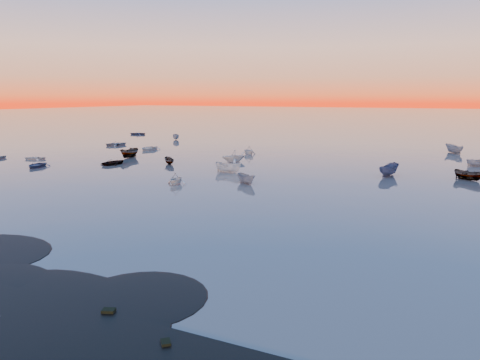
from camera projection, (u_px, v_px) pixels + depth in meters
The scene contains 5 objects.
ground at pixel (366, 137), 116.95m from camera, with size 600.00×600.00×0.00m, color #675D56.
mud_lobes at pixel (16, 268), 27.91m from camera, with size 140.00×6.00×0.07m, color black, non-canonical shape.
moored_fleet at pixel (306, 160), 75.51m from camera, with size 124.00×58.00×1.20m, color silver, non-canonical shape.
boat_near_left at pixel (37, 167), 67.50m from camera, with size 4.02×1.67×1.00m, color navy.
boat_near_center at pixel (228, 172), 63.19m from camera, with size 4.07×1.72×1.41m, color silver.
Camera 1 is at (23.78, -18.81, 10.16)m, focal length 35.00 mm.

